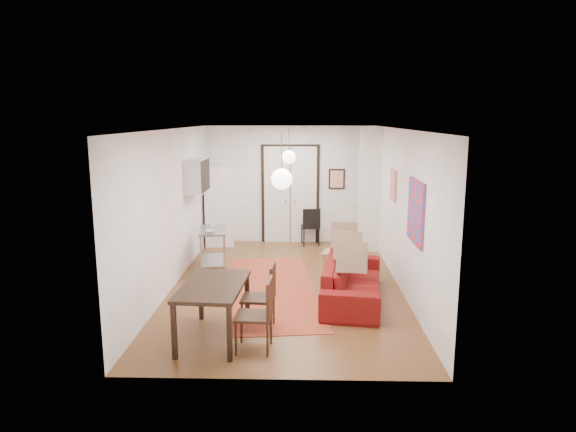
{
  "coord_description": "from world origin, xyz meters",
  "views": [
    {
      "loc": [
        0.28,
        -9.19,
        3.11
      ],
      "look_at": [
        0.02,
        0.42,
        1.25
      ],
      "focal_mm": 32.0,
      "sensor_mm": 36.0,
      "label": 1
    }
  ],
  "objects_px": {
    "sofa": "(353,280)",
    "fridge": "(219,206)",
    "kitchen_counter": "(213,244)",
    "dining_chair_near": "(259,289)",
    "coffee_table": "(345,255)",
    "black_side_chair": "(310,222)",
    "dining_chair_far": "(254,306)",
    "dining_table": "(213,290)"
  },
  "relations": [
    {
      "from": "coffee_table",
      "to": "dining_chair_near",
      "type": "relative_size",
      "value": 0.98
    },
    {
      "from": "coffee_table",
      "to": "fridge",
      "type": "height_order",
      "value": "fridge"
    },
    {
      "from": "dining_chair_near",
      "to": "black_side_chair",
      "type": "bearing_deg",
      "value": 174.23
    },
    {
      "from": "kitchen_counter",
      "to": "black_side_chair",
      "type": "distance_m",
      "value": 2.95
    },
    {
      "from": "kitchen_counter",
      "to": "black_side_chair",
      "type": "xyz_separation_m",
      "value": [
        2.06,
        2.11,
        0.03
      ]
    },
    {
      "from": "black_side_chair",
      "to": "dining_chair_far",
      "type": "bearing_deg",
      "value": 73.55
    },
    {
      "from": "kitchen_counter",
      "to": "fridge",
      "type": "height_order",
      "value": "fridge"
    },
    {
      "from": "sofa",
      "to": "fridge",
      "type": "xyz_separation_m",
      "value": [
        -2.91,
        3.87,
        0.62
      ]
    },
    {
      "from": "dining_chair_near",
      "to": "dining_chair_far",
      "type": "distance_m",
      "value": 0.7
    },
    {
      "from": "sofa",
      "to": "dining_chair_near",
      "type": "height_order",
      "value": "dining_chair_near"
    },
    {
      "from": "sofa",
      "to": "dining_chair_near",
      "type": "relative_size",
      "value": 2.39
    },
    {
      "from": "kitchen_counter",
      "to": "dining_chair_near",
      "type": "height_order",
      "value": "dining_chair_near"
    },
    {
      "from": "coffee_table",
      "to": "kitchen_counter",
      "type": "distance_m",
      "value": 2.74
    },
    {
      "from": "fridge",
      "to": "dining_chair_far",
      "type": "bearing_deg",
      "value": -84.47
    },
    {
      "from": "coffee_table",
      "to": "kitchen_counter",
      "type": "height_order",
      "value": "kitchen_counter"
    },
    {
      "from": "coffee_table",
      "to": "dining_chair_far",
      "type": "relative_size",
      "value": 0.98
    },
    {
      "from": "coffee_table",
      "to": "black_side_chair",
      "type": "height_order",
      "value": "black_side_chair"
    },
    {
      "from": "coffee_table",
      "to": "fridge",
      "type": "xyz_separation_m",
      "value": [
        -2.91,
        2.17,
        0.63
      ]
    },
    {
      "from": "fridge",
      "to": "dining_table",
      "type": "xyz_separation_m",
      "value": [
        0.78,
        -5.5,
        -0.25
      ]
    },
    {
      "from": "sofa",
      "to": "kitchen_counter",
      "type": "relative_size",
      "value": 2.1
    },
    {
      "from": "fridge",
      "to": "sofa",
      "type": "bearing_deg",
      "value": -61.07
    },
    {
      "from": "coffee_table",
      "to": "dining_table",
      "type": "bearing_deg",
      "value": -122.62
    },
    {
      "from": "fridge",
      "to": "dining_chair_near",
      "type": "height_order",
      "value": "fridge"
    },
    {
      "from": "sofa",
      "to": "coffee_table",
      "type": "height_order",
      "value": "sofa"
    },
    {
      "from": "dining_chair_far",
      "to": "kitchen_counter",
      "type": "bearing_deg",
      "value": -158.43
    },
    {
      "from": "dining_chair_far",
      "to": "black_side_chair",
      "type": "relative_size",
      "value": 1.07
    },
    {
      "from": "kitchen_counter",
      "to": "dining_chair_far",
      "type": "distance_m",
      "value": 3.91
    },
    {
      "from": "sofa",
      "to": "dining_table",
      "type": "xyz_separation_m",
      "value": [
        -2.12,
        -1.63,
        0.37
      ]
    },
    {
      "from": "coffee_table",
      "to": "black_side_chair",
      "type": "distance_m",
      "value": 2.37
    },
    {
      "from": "sofa",
      "to": "black_side_chair",
      "type": "xyz_separation_m",
      "value": [
        -0.67,
        3.96,
        0.2
      ]
    },
    {
      "from": "kitchen_counter",
      "to": "fridge",
      "type": "relative_size",
      "value": 0.59
    },
    {
      "from": "dining_chair_near",
      "to": "dining_chair_far",
      "type": "bearing_deg",
      "value": 3.68
    },
    {
      "from": "sofa",
      "to": "kitchen_counter",
      "type": "bearing_deg",
      "value": 63.9
    },
    {
      "from": "coffee_table",
      "to": "dining_table",
      "type": "relative_size",
      "value": 0.65
    },
    {
      "from": "coffee_table",
      "to": "kitchen_counter",
      "type": "bearing_deg",
      "value": 176.78
    },
    {
      "from": "dining_chair_near",
      "to": "dining_chair_far",
      "type": "relative_size",
      "value": 1.0
    },
    {
      "from": "sofa",
      "to": "dining_chair_far",
      "type": "xyz_separation_m",
      "value": [
        -1.52,
        -1.88,
        0.23
      ]
    },
    {
      "from": "sofa",
      "to": "dining_chair_far",
      "type": "distance_m",
      "value": 2.43
    },
    {
      "from": "sofa",
      "to": "dining_chair_near",
      "type": "xyz_separation_m",
      "value": [
        -1.52,
        -1.18,
        0.23
      ]
    },
    {
      "from": "fridge",
      "to": "black_side_chair",
      "type": "height_order",
      "value": "fridge"
    },
    {
      "from": "kitchen_counter",
      "to": "fridge",
      "type": "bearing_deg",
      "value": 87.09
    },
    {
      "from": "dining_table",
      "to": "dining_chair_far",
      "type": "height_order",
      "value": "dining_chair_far"
    }
  ]
}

